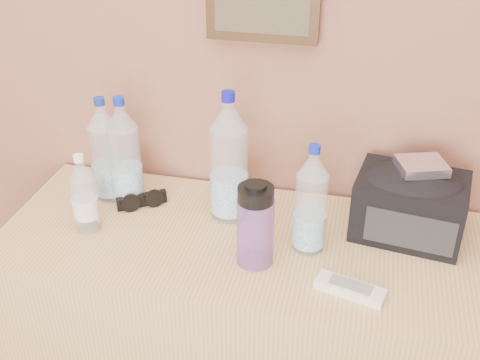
% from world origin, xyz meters
% --- Properties ---
extents(dresser, '(1.30, 0.54, 0.82)m').
position_xyz_m(dresser, '(0.13, 1.71, 0.41)').
color(dresser, '#A68357').
rests_on(dresser, ground).
extents(pet_large_a, '(0.09, 0.09, 0.31)m').
position_xyz_m(pet_large_a, '(-0.30, 1.83, 0.95)').
color(pet_large_a, silver).
rests_on(pet_large_a, dresser).
extents(pet_large_b, '(0.09, 0.09, 0.33)m').
position_xyz_m(pet_large_b, '(-0.23, 1.82, 0.96)').
color(pet_large_b, silver).
rests_on(pet_large_b, dresser).
extents(pet_large_c, '(0.10, 0.10, 0.37)m').
position_xyz_m(pet_large_c, '(0.07, 1.81, 0.98)').
color(pet_large_c, white).
rests_on(pet_large_c, dresser).
extents(pet_large_d, '(0.08, 0.08, 0.30)m').
position_xyz_m(pet_large_d, '(0.31, 1.71, 0.95)').
color(pet_large_d, silver).
rests_on(pet_large_d, dresser).
extents(pet_small, '(0.07, 0.07, 0.23)m').
position_xyz_m(pet_small, '(-0.29, 1.66, 0.92)').
color(pet_small, white).
rests_on(pet_small, dresser).
extents(nalgene_bottle, '(0.09, 0.09, 0.23)m').
position_xyz_m(nalgene_bottle, '(0.19, 1.62, 0.93)').
color(nalgene_bottle, purple).
rests_on(nalgene_bottle, dresser).
extents(sunglasses, '(0.15, 0.13, 0.04)m').
position_xyz_m(sunglasses, '(-0.19, 1.80, 0.83)').
color(sunglasses, black).
rests_on(sunglasses, dresser).
extents(ac_remote, '(0.17, 0.09, 0.02)m').
position_xyz_m(ac_remote, '(0.43, 1.55, 0.83)').
color(ac_remote, beige).
rests_on(ac_remote, dresser).
extents(toiletry_bag, '(0.31, 0.24, 0.19)m').
position_xyz_m(toiletry_bag, '(0.56, 1.83, 0.91)').
color(toiletry_bag, black).
rests_on(toiletry_bag, dresser).
extents(foil_packet, '(0.14, 0.13, 0.02)m').
position_xyz_m(foil_packet, '(0.58, 1.84, 1.02)').
color(foil_packet, silver).
rests_on(foil_packet, toiletry_bag).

